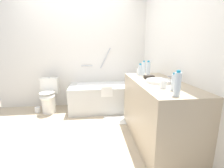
# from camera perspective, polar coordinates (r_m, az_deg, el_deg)

# --- Properties ---
(ground_plane) EXTENTS (4.10, 4.10, 0.00)m
(ground_plane) POSITION_cam_1_polar(r_m,az_deg,el_deg) (2.75, -13.61, -16.58)
(ground_plane) COLOR #C1AD8E
(wall_back_tiled) EXTENTS (3.50, 0.10, 2.60)m
(wall_back_tiled) POSITION_cam_1_polar(r_m,az_deg,el_deg) (3.78, -12.29, 12.04)
(wall_back_tiled) COLOR white
(wall_back_tiled) RESTS_ON ground_plane
(wall_right_mirror) EXTENTS (0.10, 3.07, 2.60)m
(wall_right_mirror) POSITION_cam_1_polar(r_m,az_deg,el_deg) (2.70, 21.42, 11.20)
(wall_right_mirror) COLOR white
(wall_right_mirror) RESTS_ON ground_plane
(bathtub) EXTENTS (1.63, 0.75, 1.33)m
(bathtub) POSITION_cam_1_polar(r_m,az_deg,el_deg) (3.52, -1.36, -4.33)
(bathtub) COLOR silver
(bathtub) RESTS_ON ground_plane
(toilet) EXTENTS (0.35, 0.52, 0.71)m
(toilet) POSITION_cam_1_polar(r_m,az_deg,el_deg) (3.62, -21.54, -3.97)
(toilet) COLOR white
(toilet) RESTS_ON ground_plane
(vanity_counter) EXTENTS (0.64, 1.52, 0.88)m
(vanity_counter) POSITION_cam_1_polar(r_m,az_deg,el_deg) (2.42, 15.53, -9.44)
(vanity_counter) COLOR tan
(vanity_counter) RESTS_ON ground_plane
(sink_basin) EXTENTS (0.34, 0.34, 0.04)m
(sink_basin) POSITION_cam_1_polar(r_m,az_deg,el_deg) (2.24, 16.31, 1.02)
(sink_basin) COLOR white
(sink_basin) RESTS_ON vanity_counter
(sink_faucet) EXTENTS (0.10, 0.15, 0.09)m
(sink_faucet) POSITION_cam_1_polar(r_m,az_deg,el_deg) (2.32, 20.87, 1.48)
(sink_faucet) COLOR #A0A0A5
(sink_faucet) RESTS_ON vanity_counter
(water_bottle_0) EXTENTS (0.06, 0.06, 0.20)m
(water_bottle_0) POSITION_cam_1_polar(r_m,az_deg,el_deg) (1.86, 21.11, 0.57)
(water_bottle_0) COLOR silver
(water_bottle_0) RESTS_ON vanity_counter
(water_bottle_1) EXTENTS (0.06, 0.06, 0.25)m
(water_bottle_1) POSITION_cam_1_polar(r_m,az_deg,el_deg) (2.69, 11.17, 5.33)
(water_bottle_1) COLOR silver
(water_bottle_1) RESTS_ON vanity_counter
(water_bottle_2) EXTENTS (0.07, 0.07, 0.26)m
(water_bottle_2) POSITION_cam_1_polar(r_m,az_deg,el_deg) (2.62, 12.70, 5.13)
(water_bottle_2) COLOR silver
(water_bottle_2) RESTS_ON vanity_counter
(water_bottle_3) EXTENTS (0.06, 0.06, 0.20)m
(water_bottle_3) POSITION_cam_1_polar(r_m,az_deg,el_deg) (2.74, 9.93, 4.97)
(water_bottle_3) COLOR silver
(water_bottle_3) RESTS_ON vanity_counter
(water_bottle_4) EXTENTS (0.07, 0.07, 0.25)m
(water_bottle_4) POSITION_cam_1_polar(r_m,az_deg,el_deg) (1.65, 22.16, -0.05)
(water_bottle_4) COLOR silver
(water_bottle_4) RESTS_ON vanity_counter
(drinking_glass_0) EXTENTS (0.07, 0.07, 0.09)m
(drinking_glass_0) POSITION_cam_1_polar(r_m,az_deg,el_deg) (1.93, 17.78, -0.14)
(drinking_glass_0) COLOR white
(drinking_glass_0) RESTS_ON vanity_counter
(drinking_glass_1) EXTENTS (0.07, 0.07, 0.10)m
(drinking_glass_1) POSITION_cam_1_polar(r_m,az_deg,el_deg) (2.83, 9.44, 4.39)
(drinking_glass_1) COLOR white
(drinking_glass_1) RESTS_ON vanity_counter
(amenity_basket) EXTENTS (0.14, 0.10, 0.05)m
(amenity_basket) POSITION_cam_1_polar(r_m,az_deg,el_deg) (2.48, 12.98, 2.44)
(amenity_basket) COLOR #2D2823
(amenity_basket) RESTS_ON vanity_counter
(bath_mat) EXTENTS (0.65, 0.36, 0.01)m
(bath_mat) POSITION_cam_1_polar(r_m,az_deg,el_deg) (3.10, 3.33, -12.56)
(bath_mat) COLOR white
(bath_mat) RESTS_ON ground_plane
(toilet_paper_roll) EXTENTS (0.11, 0.11, 0.11)m
(toilet_paper_roll) POSITION_cam_1_polar(r_m,az_deg,el_deg) (3.77, -24.87, -8.25)
(toilet_paper_roll) COLOR white
(toilet_paper_roll) RESTS_ON ground_plane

